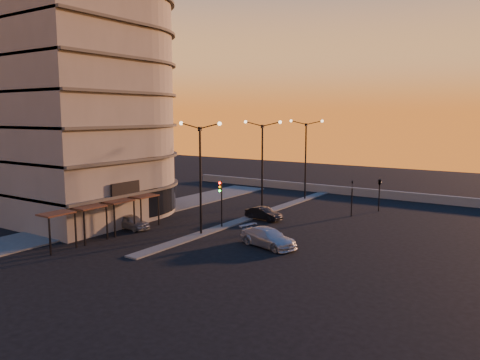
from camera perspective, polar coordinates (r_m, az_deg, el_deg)
name	(u,v)px	position (r m, az deg, el deg)	size (l,w,h in m)	color
ground	(201,235)	(39.89, -4.77, -6.67)	(120.00, 120.00, 0.00)	black
sidewalk_west	(145,212)	(49.62, -11.45, -3.83)	(5.00, 40.00, 0.12)	#454543
median	(262,213)	(47.90, 2.69, -4.10)	(1.20, 36.00, 0.12)	#454543
parapet	(340,190)	(61.13, 12.05, -1.22)	(44.00, 0.50, 1.00)	slate
building	(87,96)	(48.63, -18.16, 9.75)	(14.35, 17.08, 25.00)	#6A655D
streetlamp_near	(200,169)	(38.86, -4.86, 1.34)	(4.32, 0.32, 9.51)	black
streetlamp_mid	(262,160)	(47.06, 2.73, 2.50)	(4.32, 0.32, 9.51)	black
streetlamp_far	(306,153)	(55.85, 8.01, 3.29)	(4.32, 0.32, 9.51)	black
traffic_light_main	(221,196)	(41.51, -2.35, -1.99)	(0.28, 0.44, 4.25)	black
signal_east_a	(352,197)	(47.73, 13.48, -2.07)	(0.13, 0.16, 3.60)	black
signal_east_b	(380,182)	(50.84, 16.66, -0.25)	(0.42, 1.99, 3.60)	black
car_hatchback	(131,222)	(42.77, -13.14, -4.96)	(1.52, 3.79, 1.29)	#96999D
car_sedan	(264,214)	(45.19, 2.89, -4.11)	(1.30, 3.73, 1.23)	black
car_wagon	(268,238)	(36.18, 3.47, -7.01)	(2.00, 4.92, 1.43)	#B5B7BE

